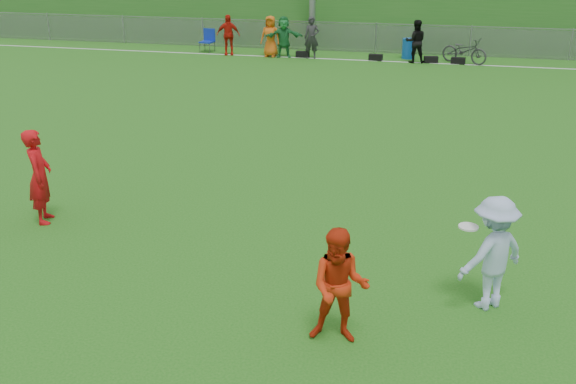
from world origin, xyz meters
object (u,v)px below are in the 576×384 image
(bicycle, at_px, (465,51))
(player_blue, at_px, (492,253))
(recycling_bin, at_px, (409,49))
(frisbee, at_px, (468,227))
(player_red_left, at_px, (40,176))
(player_red_center, at_px, (340,287))

(bicycle, bearing_deg, player_blue, -152.11)
(player_blue, distance_m, recycling_bin, 19.47)
(player_blue, xyz_separation_m, frisbee, (-0.35, -0.03, 0.37))
(frisbee, bearing_deg, player_red_left, 170.76)
(player_red_center, xyz_separation_m, recycling_bin, (-0.31, 20.62, -0.36))
(player_red_center, distance_m, recycling_bin, 20.62)
(player_red_center, bearing_deg, frisbee, 35.69)
(player_blue, bearing_deg, bicycle, -130.66)
(frisbee, bearing_deg, player_blue, 5.45)
(frisbee, bearing_deg, player_red_center, -141.04)
(frisbee, xyz_separation_m, bicycle, (0.40, 18.77, -0.68))
(player_red_left, relative_size, bicycle, 0.89)
(player_red_center, xyz_separation_m, frisbee, (1.54, 1.24, 0.42))
(player_red_center, bearing_deg, player_red_left, 153.83)
(bicycle, bearing_deg, recycling_bin, 102.96)
(player_blue, relative_size, recycling_bin, 2.00)
(player_blue, distance_m, bicycle, 18.74)
(player_red_left, bearing_deg, player_red_center, -135.96)
(frisbee, height_order, bicycle, frisbee)
(player_red_left, bearing_deg, frisbee, -122.30)
(recycling_bin, bearing_deg, player_blue, -83.51)
(bicycle, bearing_deg, player_red_left, -175.59)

